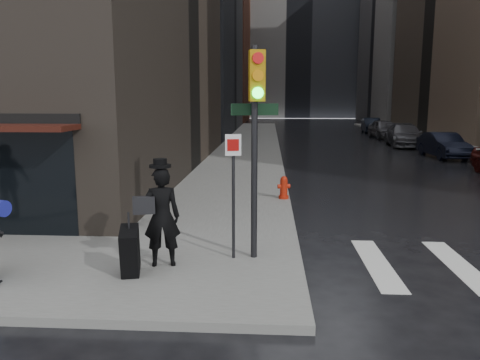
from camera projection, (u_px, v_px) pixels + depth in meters
The scene contains 13 objects.
ground at pixel (195, 278), 8.58m from camera, with size 140.00×140.00×0.00m, color black.
sidewalk_left at pixel (252, 142), 35.11m from camera, with size 4.00×50.00×0.15m, color slate.
sidewalk_right at pixel (435, 143), 34.28m from camera, with size 3.00×50.00×0.15m, color slate.
bldg_left_far at pixel (172, 31), 68.11m from camera, with size 22.00×20.00×26.00m, color brown.
bldg_right_far at pixel (457, 28), 61.85m from camera, with size 22.00×20.00×25.00m, color gray.
bldg_distant at pixel (297, 25), 82.15m from camera, with size 40.00×12.00×32.00m, color gray.
man_overcoat at pixel (155, 222), 8.58m from camera, with size 1.07×1.22×2.06m.
traffic_light at pixel (254, 124), 8.75m from camera, with size 1.00×0.55×4.07m.
fire_hydrant at pixel (284, 189), 14.68m from camera, with size 0.41×0.31×0.71m.
parked_car_2 at pixel (443, 145), 25.92m from camera, with size 1.49×4.26×1.40m, color black.
parked_car_3 at pixel (404, 135), 32.31m from camera, with size 2.14×5.26×1.53m, color #45454A.
parked_car_4 at pixel (384, 129), 38.69m from camera, with size 1.85×4.59×1.56m, color #4F4F54.
parked_car_5 at pixel (371, 125), 45.06m from camera, with size 1.51×4.33×1.43m, color black.
Camera 1 is at (1.33, -8.07, 3.25)m, focal length 35.00 mm.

